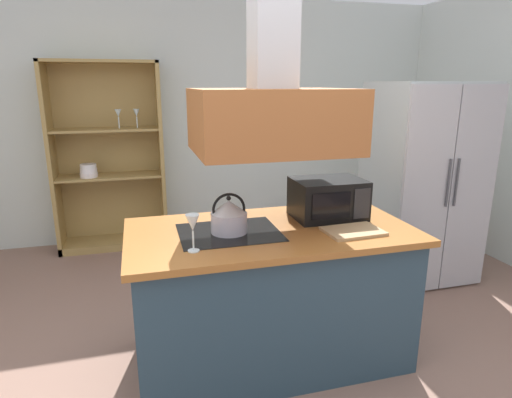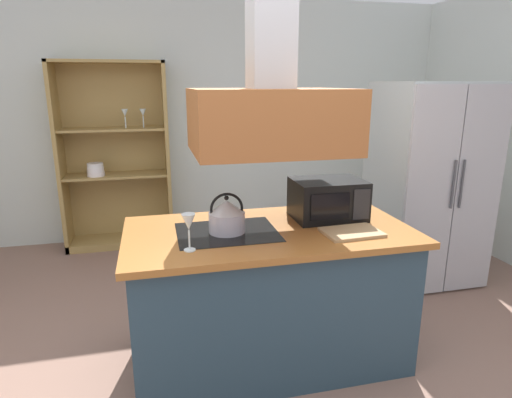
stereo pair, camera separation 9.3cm
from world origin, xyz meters
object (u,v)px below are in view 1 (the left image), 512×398
Objects in this scene: cutting_board at (353,231)px; microwave at (328,198)px; wine_glass_on_counter at (193,224)px; dish_cabinet at (109,168)px; refrigerator at (422,183)px; kettle at (229,216)px.

cutting_board is 0.35m from microwave.
wine_glass_on_counter is at bearing -177.44° from cutting_board.
wine_glass_on_counter is (-0.97, -0.04, 0.14)m from cutting_board.
dish_cabinet reaches higher than cutting_board.
refrigerator reaches higher than cutting_board.
dish_cabinet is 2.58m from kettle.
wine_glass_on_counter is at bearing -78.05° from dish_cabinet.
microwave is (-0.02, 0.33, 0.12)m from cutting_board.
wine_glass_on_counter is (-0.95, -0.37, 0.02)m from microwave.
dish_cabinet is at bearing 108.43° from kettle.
cutting_board is 1.65× the size of wine_glass_on_counter.
microwave is at bearing -149.82° from refrigerator.
kettle is at bearing 164.66° from cutting_board.
kettle is at bearing 44.47° from wine_glass_on_counter.
dish_cabinet is 8.19× the size of kettle.
refrigerator is 5.25× the size of cutting_board.
wine_glass_on_counter reaches higher than cutting_board.
kettle reaches higher than cutting_board.
kettle is at bearing -71.57° from dish_cabinet.
dish_cabinet is 4.34× the size of microwave.
refrigerator is 1.48m from microwave.
cutting_board is at bearing -59.82° from dish_cabinet.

